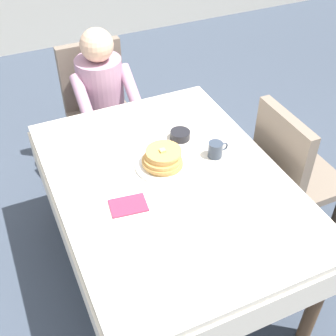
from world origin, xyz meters
name	(u,v)px	position (x,y,z in m)	size (l,w,h in m)	color
ground_plane	(169,271)	(0.00, 0.00, 0.00)	(14.00, 14.00, 0.00)	#3D4756
dining_table_main	(170,193)	(0.00, 0.00, 0.65)	(1.12, 1.52, 0.74)	silver
chair_diner	(98,102)	(-0.02, 1.17, 0.53)	(0.44, 0.45, 0.93)	#7A6B5B
diner_person	(103,95)	(-0.02, 1.01, 0.67)	(0.40, 0.43, 1.12)	#B2849E
chair_right_side	(291,170)	(0.77, 0.00, 0.53)	(0.45, 0.44, 0.93)	#7A6B5B
plate_breakfast	(163,165)	(0.01, 0.11, 0.75)	(0.28, 0.28, 0.02)	white
breakfast_stack	(163,158)	(0.01, 0.11, 0.80)	(0.21, 0.20, 0.09)	tan
cup_coffee	(216,150)	(0.30, 0.07, 0.78)	(0.11, 0.08, 0.08)	#333D4C
bowl_butter	(180,135)	(0.19, 0.29, 0.76)	(0.11, 0.11, 0.04)	black
syrup_pitcher	(117,157)	(-0.19, 0.23, 0.78)	(0.08, 0.08, 0.07)	silver
fork_left_of_plate	(129,179)	(-0.18, 0.09, 0.74)	(0.18, 0.01, 0.01)	silver
knife_right_of_plate	(198,159)	(0.20, 0.09, 0.74)	(0.20, 0.01, 0.01)	silver
spoon_near_edge	(198,202)	(0.06, -0.20, 0.74)	(0.15, 0.01, 0.01)	silver
napkin_folded	(128,205)	(-0.25, -0.09, 0.74)	(0.17, 0.12, 0.01)	#8C2D4C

